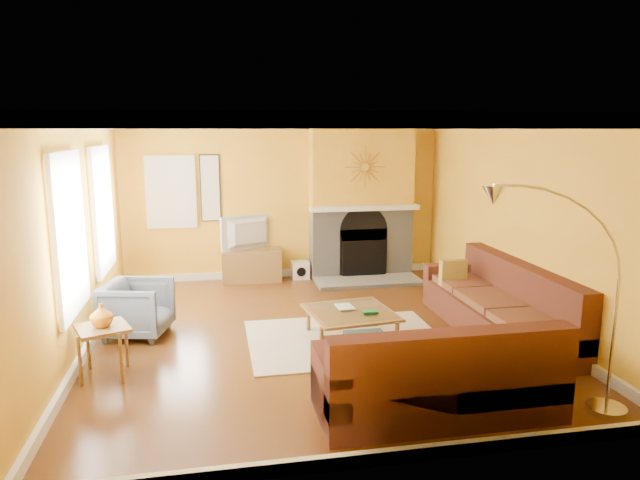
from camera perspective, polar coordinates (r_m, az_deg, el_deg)
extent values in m
cube|color=brown|center=(7.42, -0.64, -9.40)|extent=(5.50, 6.00, 0.02)
cube|color=white|center=(6.96, -0.69, 12.09)|extent=(5.50, 6.00, 0.02)
cube|color=gold|center=(10.01, -3.68, 3.93)|extent=(5.50, 0.02, 2.70)
cube|color=gold|center=(4.21, 6.54, -6.00)|extent=(5.50, 0.02, 2.70)
cube|color=gold|center=(7.13, -23.06, 0.20)|extent=(0.02, 6.00, 2.70)
cube|color=gold|center=(8.02, 19.16, 1.58)|extent=(0.02, 6.00, 2.70)
cube|color=white|center=(8.36, -21.02, 2.86)|extent=(0.06, 1.22, 1.72)
cube|color=white|center=(6.52, -23.91, 0.54)|extent=(0.06, 1.22, 1.72)
cube|color=white|center=(9.89, -14.68, 4.67)|extent=(0.82, 0.06, 1.22)
cube|color=white|center=(9.87, -10.91, 5.11)|extent=(0.34, 0.04, 1.14)
cube|color=white|center=(9.85, 4.49, 3.21)|extent=(1.92, 0.22, 0.08)
cube|color=gray|center=(9.79, 4.86, -4.12)|extent=(1.80, 0.70, 0.06)
cube|color=beige|center=(7.21, 2.57, -9.89)|extent=(2.40, 1.80, 0.02)
cube|color=olive|center=(9.89, -6.87, -2.54)|extent=(1.00, 0.45, 0.55)
imported|color=black|center=(9.78, -6.94, 0.70)|extent=(0.97, 0.58, 0.59)
cube|color=white|center=(10.04, -2.01, -3.00)|extent=(0.30, 0.30, 0.30)
imported|color=slate|center=(7.60, -17.80, -6.55)|extent=(0.94, 0.92, 0.71)
imported|color=orange|center=(6.41, -21.03, -7.02)|extent=(0.25, 0.25, 0.25)
imported|color=white|center=(7.10, 1.71, -6.79)|extent=(0.22, 0.29, 0.03)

